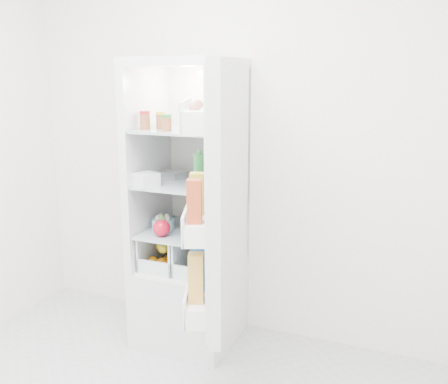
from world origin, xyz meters
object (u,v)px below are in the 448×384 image
at_px(red_cabbage, 196,221).
at_px(mushroom_bowl, 163,224).
at_px(fridge_door, 210,204).
at_px(refrigerator, 192,240).

xyz_separation_m(red_cabbage, mushroom_bowl, (-0.24, 0.02, -0.06)).
bearing_deg(fridge_door, red_cabbage, 11.46).
bearing_deg(red_cabbage, refrigerator, 126.27).
bearing_deg(fridge_door, mushroom_bowl, 26.24).
distance_m(red_cabbage, mushroom_bowl, 0.25).
distance_m(refrigerator, mushroom_bowl, 0.22).
relative_size(refrigerator, mushroom_bowl, 12.56).
distance_m(refrigerator, red_cabbage, 0.24).
bearing_deg(red_cabbage, mushroom_bowl, 174.49).
xyz_separation_m(red_cabbage, fridge_door, (0.31, -0.49, 0.26)).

